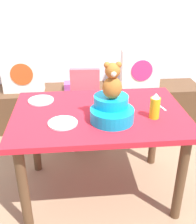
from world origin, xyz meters
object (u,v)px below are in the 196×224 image
Objects in this scene: book_stack at (73,86)px; dinner_plate_near at (41,100)px; ketchup_bottle at (155,106)px; dinner_plate_far at (63,123)px; highchair at (85,99)px; teddy_bear at (112,82)px; pillow_floral_left at (23,72)px; pillow_floral_right at (140,69)px; dining_table at (99,125)px; coffee_mug at (113,92)px; infant_seat_teal at (112,110)px.

dinner_plate_near reaches higher than book_stack.
dinner_plate_far is at bearing -177.48° from ketchup_bottle.
teddy_bear is at bearing -80.71° from highchair.
pillow_floral_left and pillow_floral_right have the same top height.
pillow_floral_right is at bearing 80.61° from ketchup_bottle.
ketchup_bottle is at bearing -66.83° from book_stack.
highchair is (-0.07, 0.74, -0.11)m from dining_table.
coffee_mug is 0.58m from dinner_plate_near.
pillow_floral_right is (1.31, 0.00, 0.00)m from pillow_floral_left.
coffee_mug reaches higher than highchair.
dining_table is at bearing -117.35° from coffee_mug.
pillow_floral_left reaches higher than highchair.
ketchup_bottle reaches higher than highchair.
pillow_floral_right reaches higher than dinner_plate_far.
dining_table is (0.18, -1.18, 0.13)m from book_stack.
ketchup_bottle is (0.37, -0.12, 0.20)m from dining_table.
ketchup_bottle reaches higher than coffee_mug.
teddy_bear is at bearing -99.35° from coffee_mug.
dinner_plate_near is (-0.58, -0.03, -0.04)m from coffee_mug.
infant_seat_teal is 0.63m from dinner_plate_near.
pillow_floral_left reaches higher than dinner_plate_near.
pillow_floral_right is 0.35× the size of dining_table.
pillow_floral_left is 3.67× the size of coffee_mug.
book_stack is 1.45m from ketchup_bottle.
infant_seat_teal reaches higher than dinner_plate_near.
dinner_plate_far is (-0.08, -1.33, 0.25)m from book_stack.
pillow_floral_right is 2.20× the size of book_stack.
infant_seat_teal is at bearing 5.24° from dinner_plate_far.
highchair reaches higher than dining_table.
dining_table is 0.44m from ketchup_bottle.
teddy_bear reaches higher than dinner_plate_far.
dinner_plate_near is (-0.51, 0.36, -0.07)m from infant_seat_teal.
teddy_bear reaches higher than dining_table.
coffee_mug is at bearing 121.64° from ketchup_bottle.
pillow_floral_left is 1.37m from dining_table.
coffee_mug reaches higher than dinner_plate_far.
pillow_floral_right is 1.30m from dining_table.
pillow_floral_left is 1.76× the size of teddy_bear.
dining_table is at bearing 161.78° from ketchup_bottle.
pillow_floral_right and infant_seat_teal have the same top height.
infant_seat_teal is 1.65× the size of dinner_plate_near.
infant_seat_teal is at bearing -99.36° from coffee_mug.
infant_seat_teal is at bearing -57.98° from pillow_floral_left.
pillow_floral_left reaches higher than dining_table.
dinner_plate_near is (-0.51, 0.36, -0.27)m from teddy_bear.
ketchup_bottle is (1.10, -1.28, 0.15)m from pillow_floral_left.
dinner_plate_far is at bearing -122.95° from pillow_floral_right.
pillow_floral_right is at bearing 57.05° from dinner_plate_far.
coffee_mug is at bearing 80.65° from teddy_bear.
pillow_floral_left is 1.54m from teddy_bear.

